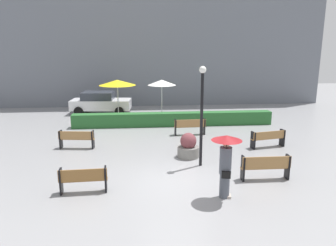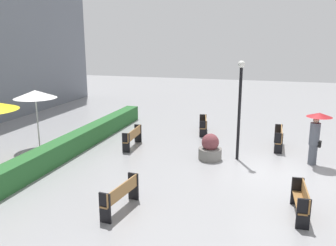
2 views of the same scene
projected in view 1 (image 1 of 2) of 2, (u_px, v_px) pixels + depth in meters
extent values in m
plane|color=gray|center=(174.00, 181.00, 11.60)|extent=(60.00, 60.00, 0.00)
cube|color=#9E7242|center=(77.00, 139.00, 15.31)|extent=(1.68, 0.45, 0.04)
cube|color=#9E7242|center=(76.00, 135.00, 15.13)|extent=(1.65, 0.25, 0.38)
cube|color=black|center=(61.00, 139.00, 15.32)|extent=(0.10, 0.34, 0.86)
cube|color=black|center=(93.00, 140.00, 15.27)|extent=(0.10, 0.34, 0.86)
cube|color=#9E7242|center=(265.00, 168.00, 11.69)|extent=(1.78, 0.25, 0.04)
cube|color=#9E7242|center=(267.00, 163.00, 11.50)|extent=(1.78, 0.05, 0.45)
cube|color=black|center=(243.00, 168.00, 11.60)|extent=(0.06, 0.34, 0.91)
cube|color=black|center=(287.00, 167.00, 11.74)|extent=(0.06, 0.34, 0.91)
cube|color=olive|center=(84.00, 180.00, 10.65)|extent=(1.57, 0.31, 0.04)
cube|color=olive|center=(83.00, 175.00, 10.46)|extent=(1.56, 0.11, 0.40)
cube|color=black|center=(61.00, 181.00, 10.53)|extent=(0.07, 0.35, 0.85)
cube|color=black|center=(106.00, 179.00, 10.72)|extent=(0.07, 0.35, 0.85)
cube|color=#9E7242|center=(190.00, 127.00, 17.71)|extent=(1.74, 0.30, 0.04)
cube|color=#9E7242|center=(190.00, 123.00, 17.52)|extent=(1.73, 0.11, 0.40)
cube|color=black|center=(175.00, 127.00, 17.59)|extent=(0.07, 0.34, 0.87)
cube|color=black|center=(204.00, 126.00, 17.79)|extent=(0.07, 0.34, 0.87)
cube|color=#9E7242|center=(268.00, 138.00, 15.47)|extent=(1.74, 0.61, 0.04)
cube|color=#9E7242|center=(270.00, 135.00, 15.27)|extent=(1.69, 0.37, 0.36)
cube|color=black|center=(253.00, 140.00, 15.23)|extent=(0.13, 0.38, 0.82)
cube|color=black|center=(282.00, 138.00, 15.68)|extent=(0.13, 0.38, 0.82)
cylinder|color=#4C515B|center=(224.00, 185.00, 10.29)|extent=(0.32, 0.32, 0.80)
cube|color=#B2A599|center=(226.00, 196.00, 10.37)|extent=(0.37, 0.32, 0.08)
cylinder|color=#4C515B|center=(226.00, 161.00, 10.10)|extent=(0.38, 0.38, 0.87)
sphere|color=tan|center=(226.00, 144.00, 9.97)|extent=(0.21, 0.21, 0.21)
cube|color=black|center=(226.00, 175.00, 9.97)|extent=(0.29, 0.16, 0.22)
cylinder|color=black|center=(226.00, 152.00, 9.93)|extent=(0.02, 0.02, 0.90)
cone|color=maroon|center=(227.00, 138.00, 9.83)|extent=(0.95, 0.95, 0.16)
cylinder|color=slate|center=(188.00, 152.00, 14.11)|extent=(0.94, 0.94, 0.47)
sphere|color=brown|center=(188.00, 141.00, 14.00)|extent=(0.71, 0.71, 0.71)
cylinder|color=black|center=(201.00, 121.00, 12.73)|extent=(0.12, 0.12, 3.74)
sphere|color=white|center=(203.00, 70.00, 12.28)|extent=(0.28, 0.28, 0.28)
cylinder|color=silver|center=(118.00, 101.00, 21.07)|extent=(0.06, 0.06, 2.47)
cone|color=yellow|center=(117.00, 83.00, 20.79)|extent=(2.37, 2.37, 0.35)
cylinder|color=silver|center=(162.00, 101.00, 21.31)|extent=(0.06, 0.06, 2.45)
cone|color=white|center=(162.00, 82.00, 21.02)|extent=(1.85, 1.85, 0.35)
cube|color=#28602D|center=(173.00, 119.00, 19.72)|extent=(12.14, 0.70, 0.81)
cube|color=slate|center=(152.00, 36.00, 25.83)|extent=(28.00, 1.20, 11.07)
cube|color=silver|center=(101.00, 104.00, 23.30)|extent=(4.34, 2.12, 0.70)
cube|color=#333842|center=(98.00, 96.00, 23.16)|extent=(2.34, 1.80, 0.55)
cylinder|color=black|center=(123.00, 107.00, 24.24)|extent=(0.66, 0.28, 0.64)
cylinder|color=black|center=(119.00, 111.00, 22.53)|extent=(0.66, 0.28, 0.64)
cylinder|color=black|center=(85.00, 107.00, 24.23)|extent=(0.66, 0.28, 0.64)
cylinder|color=black|center=(79.00, 111.00, 22.53)|extent=(0.66, 0.28, 0.64)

